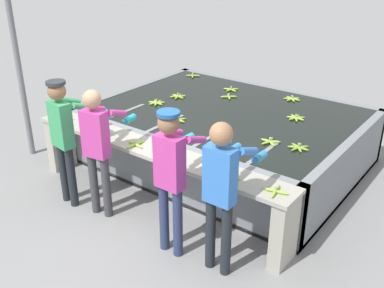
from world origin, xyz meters
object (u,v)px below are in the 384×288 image
Objects in this scene: banana_bunch_floating_3 at (292,99)px; banana_bunch_floating_4 at (178,96)px; support_post_left at (17,59)px; banana_bunch_floating_9 at (231,89)px; worker_0 at (64,131)px; banana_bunch_floating_7 at (157,103)px; banana_bunch_ledge_0 at (229,177)px; worker_3 at (222,185)px; knife_0 at (59,119)px; banana_bunch_floating_8 at (296,118)px; banana_bunch_floating_6 at (177,120)px; banana_bunch_floating_1 at (193,75)px; banana_bunch_floating_0 at (299,147)px; worker_2 at (172,169)px; banana_bunch_floating_2 at (270,142)px; banana_bunch_ledge_2 at (135,144)px; worker_1 at (98,142)px; banana_bunch_ledge_1 at (276,191)px; banana_bunch_floating_5 at (229,97)px.

banana_bunch_floating_4 is at bearing -146.74° from banana_bunch_floating_3.
banana_bunch_floating_9 is at bearing 49.16° from support_post_left.
worker_0 is 6.15× the size of banana_bunch_floating_7.
banana_bunch_floating_7 is 2.65m from banana_bunch_ledge_0.
worker_3 is 4.18m from support_post_left.
banana_bunch_floating_8 is at bearing 37.49° from knife_0.
banana_bunch_floating_1 is at bearing 121.46° from banana_bunch_floating_6.
banana_bunch_floating_0 and banana_bunch_floating_6 have the same top height.
worker_2 is 6.85× the size of banana_bunch_floating_1.
banana_bunch_floating_1 is at bearing 132.70° from banana_bunch_ledge_0.
banana_bunch_floating_0 is at bearing 86.15° from worker_3.
worker_3 is 3.03m from banana_bunch_floating_7.
worker_3 is 3.16m from knife_0.
banana_bunch_floating_2 is 1.75m from banana_bunch_ledge_2.
banana_bunch_floating_8 reaches higher than knife_0.
support_post_left is (-1.20, -2.89, 0.71)m from banana_bunch_floating_1.
banana_bunch_floating_3 is 2.23m from banana_bunch_floating_7.
worker_1 is 3.45m from banana_bunch_floating_3.
support_post_left is (-4.50, 0.04, 0.70)m from banana_bunch_ledge_1.
support_post_left is at bearing 171.09° from worker_2.
banana_bunch_floating_9 reaches higher than knife_0.
worker_2 reaches higher than banana_bunch_floating_9.
banana_bunch_floating_7 is at bearing 134.96° from worker_2.
banana_bunch_floating_6 is at bearing 127.10° from worker_2.
banana_bunch_floating_3 and banana_bunch_floating_9 have the same top height.
support_post_left is at bearing 178.24° from banana_bunch_ledge_2.
banana_bunch_ledge_1 is (2.75, 0.54, -0.16)m from worker_0.
banana_bunch_floating_9 is at bearing 59.13° from banana_bunch_floating_4.
banana_bunch_ledge_1 is at bearing 11.06° from worker_0.
knife_0 is (-0.77, 0.49, -0.17)m from worker_0.
banana_bunch_floating_2 is 0.99m from banana_bunch_floating_8.
banana_bunch_ledge_1 is (0.75, -2.07, 0.00)m from banana_bunch_floating_8.
worker_0 is 6.84× the size of banana_bunch_floating_1.
banana_bunch_floating_3 is at bearing 112.58° from banana_bunch_ledge_1.
support_post_left is at bearing -112.49° from banana_bunch_floating_1.
worker_2 is (1.23, -0.06, 0.03)m from worker_1.
banana_bunch_floating_2 and banana_bunch_floating_3 have the same top height.
banana_bunch_floating_3 is (-0.19, 3.34, -0.16)m from worker_2.
banana_bunch_floating_6 is (-1.82, -0.20, 0.00)m from banana_bunch_floating_0.
worker_0 reaches higher than banana_bunch_floating_6.
banana_bunch_ledge_1 is (2.75, -1.79, 0.00)m from banana_bunch_floating_4.
banana_bunch_ledge_2 is 0.09× the size of support_post_left.
banana_bunch_floating_7 is (-0.62, 1.79, -0.13)m from worker_1.
banana_bunch_floating_6 is 0.09× the size of support_post_left.
worker_3 is 1.57m from banana_bunch_floating_2.
banana_bunch_ledge_1 reaches higher than banana_bunch_floating_5.
banana_bunch_floating_5 is at bearing 92.02° from banana_bunch_ledge_2.
banana_bunch_ledge_0 reaches higher than banana_bunch_floating_1.
banana_bunch_floating_3 is 1.01× the size of banana_bunch_floating_9.
banana_bunch_floating_5 is (-1.68, 2.74, -0.15)m from worker_3.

